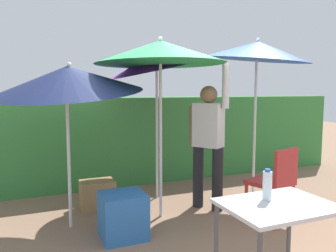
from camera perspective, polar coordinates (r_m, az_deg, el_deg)
name	(u,v)px	position (r m, az deg, el deg)	size (l,w,h in m)	color
ground_plane	(178,220)	(4.14, 1.67, -15.75)	(24.00, 24.00, 0.00)	#937056
hedge_row	(132,139)	(5.70, -6.27, -2.28)	(8.00, 0.70, 1.43)	#38843D
umbrella_rainbow	(157,61)	(4.68, -1.84, 11.12)	(1.43, 1.41, 2.23)	silver
umbrella_orange	(68,80)	(3.79, -16.80, 7.63)	(1.65, 1.64, 1.95)	silver
umbrella_yellow	(257,51)	(4.85, 15.06, 12.31)	(1.47, 1.47, 2.31)	silver
umbrella_navy	(160,53)	(3.98, -1.32, 12.48)	(1.55, 1.55, 2.17)	silver
person_vendor	(208,138)	(4.30, 6.91, -2.03)	(0.38, 0.51, 1.88)	black
chair_plastic	(275,180)	(4.09, 17.95, -8.77)	(0.55, 0.55, 0.89)	#B72D2D
cooler_box	(123,215)	(3.64, -7.74, -14.95)	(0.46, 0.43, 0.47)	#2D6BB7
crate_cardboard	(97,194)	(4.54, -12.01, -11.40)	(0.43, 0.32, 0.37)	#9E7A4C
folding_table	(278,215)	(2.65, 18.29, -14.27)	(0.80, 0.60, 0.72)	#4C4C51
bottle_water	(267,185)	(2.65, 16.64, -9.73)	(0.07, 0.07, 0.24)	silver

